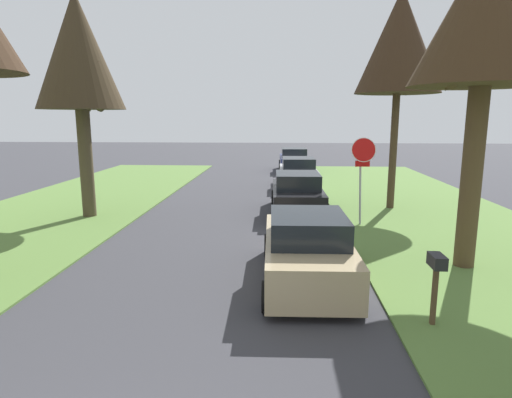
% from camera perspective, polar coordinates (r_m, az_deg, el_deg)
% --- Properties ---
extents(stop_sign_far, '(0.81, 0.64, 2.93)m').
position_cam_1_polar(stop_sign_far, '(14.78, 13.89, 4.74)').
color(stop_sign_far, '#9EA0A5').
rests_on(stop_sign_far, grass_verge_right).
extents(street_tree_right_mid_a, '(3.24, 3.24, 7.54)m').
position_cam_1_polar(street_tree_right_mid_a, '(11.54, 28.15, 20.63)').
color(street_tree_right_mid_a, '#4C3A25').
rests_on(street_tree_right_mid_a, grass_verge_right).
extents(street_tree_right_mid_b, '(3.22, 3.22, 8.29)m').
position_cam_1_polar(street_tree_right_mid_b, '(18.04, 18.43, 19.04)').
color(street_tree_right_mid_b, '#453424').
rests_on(street_tree_right_mid_b, grass_verge_right).
extents(street_tree_left_mid_b, '(3.01, 3.01, 7.82)m').
position_cam_1_polar(street_tree_left_mid_b, '(16.85, -22.42, 17.33)').
color(street_tree_left_mid_b, '#483D2B').
rests_on(street_tree_left_mid_b, grass_verge_left).
extents(parked_sedan_tan, '(2.03, 4.44, 1.57)m').
position_cam_1_polar(parked_sedan_tan, '(9.74, 6.72, -6.67)').
color(parked_sedan_tan, tan).
rests_on(parked_sedan_tan, ground).
extents(parked_sedan_black, '(2.03, 4.44, 1.57)m').
position_cam_1_polar(parked_sedan_black, '(16.51, 5.44, 0.58)').
color(parked_sedan_black, black).
rests_on(parked_sedan_black, ground).
extents(parked_sedan_silver, '(2.03, 4.44, 1.57)m').
position_cam_1_polar(parked_sedan_silver, '(22.63, 5.56, 3.34)').
color(parked_sedan_silver, '#BCBCC1').
rests_on(parked_sedan_silver, ground).
extents(parked_sedan_navy, '(2.03, 4.44, 1.57)m').
position_cam_1_polar(parked_sedan_navy, '(29.46, 5.00, 5.07)').
color(parked_sedan_navy, navy).
rests_on(parked_sedan_navy, ground).
extents(curbside_mailbox, '(0.22, 0.44, 1.27)m').
position_cam_1_polar(curbside_mailbox, '(8.13, 22.71, -8.58)').
color(curbside_mailbox, brown).
rests_on(curbside_mailbox, grass_verge_right).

